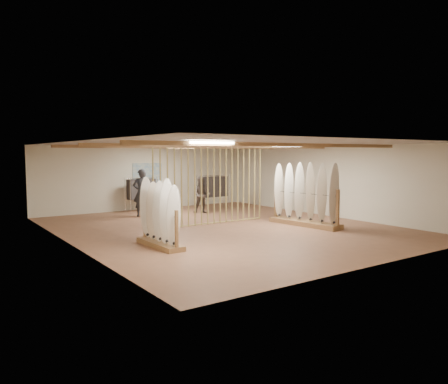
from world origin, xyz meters
TOP-DOWN VIEW (x-y plane):
  - floor at (0.00, 0.00)m, footprint 12.00×12.00m
  - ceiling at (0.00, 0.00)m, footprint 12.00×12.00m
  - wall_back at (0.00, 6.00)m, footprint 12.00×0.00m
  - wall_front at (0.00, -6.00)m, footprint 12.00×0.00m
  - wall_left at (-5.00, 0.00)m, footprint 0.00×12.00m
  - wall_right at (5.00, 0.00)m, footprint 0.00×12.00m
  - ceiling_slats at (0.00, 0.00)m, footprint 9.50×6.12m
  - light_panels at (0.00, 0.00)m, footprint 1.20×0.35m
  - bamboo_partition at (0.00, 0.80)m, footprint 4.45×0.05m
  - poster at (0.00, 5.98)m, footprint 1.40×0.03m
  - rack_left at (-3.11, -1.48)m, footprint 0.54×1.89m
  - rack_right at (2.54, -1.23)m, footprint 0.92×2.80m
  - clothing_rack_a at (-0.56, 5.40)m, footprint 1.37×0.59m
  - clothing_rack_b at (2.25, 4.09)m, footprint 1.46×0.45m
  - shopper_a at (-1.17, 4.00)m, footprint 0.91×0.75m
  - shopper_b at (1.27, 3.45)m, footprint 1.06×1.01m

SIDE VIEW (x-z plane):
  - floor at x=0.00m, z-range 0.00..0.00m
  - rack_left at x=-3.11m, z-range -0.29..1.50m
  - rack_right at x=2.54m, z-range -0.35..1.87m
  - shopper_b at x=1.27m, z-range 0.00..1.73m
  - clothing_rack_a at x=-0.56m, z-range 0.22..1.71m
  - clothing_rack_b at x=2.25m, z-range 0.24..1.80m
  - shopper_a at x=-1.17m, z-range 0.00..2.14m
  - bamboo_partition at x=0.00m, z-range 0.01..2.79m
  - wall_back at x=0.00m, z-range -4.60..7.40m
  - wall_front at x=0.00m, z-range -4.60..7.40m
  - wall_left at x=-5.00m, z-range -4.60..7.40m
  - wall_right at x=5.00m, z-range -4.60..7.40m
  - poster at x=0.00m, z-range 1.15..2.05m
  - ceiling_slats at x=0.00m, z-range 2.67..2.77m
  - light_panels at x=0.00m, z-range 2.71..2.77m
  - ceiling at x=0.00m, z-range 2.80..2.80m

